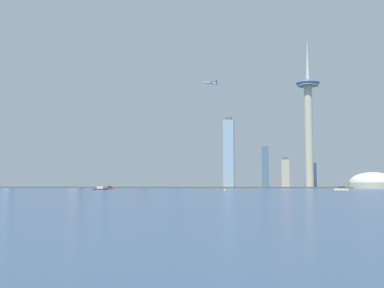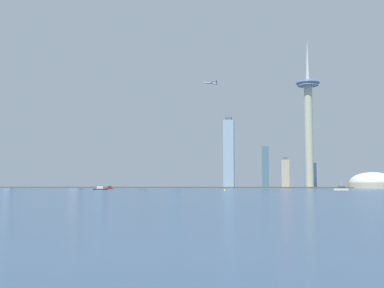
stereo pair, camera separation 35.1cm
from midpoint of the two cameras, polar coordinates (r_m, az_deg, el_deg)
name	(u,v)px [view 2 (the right image)]	position (r m, az deg, el deg)	size (l,w,h in m)	color
ground_plane	(42,192)	(461.54, -16.72, -5.24)	(6000.00, 6000.00, 0.00)	#355071
waterfront_pier	(170,187)	(964.98, -2.49, -4.96)	(876.80, 62.57, 2.60)	#585853
observation_tower	(308,112)	(959.93, 13.13, 3.60)	(44.21, 44.21, 282.06)	beige
stadium_dome	(372,183)	(947.97, 19.89, -4.22)	(83.87, 83.87, 36.73)	#BFB894
skyscraper_0	(311,175)	(988.99, 13.40, -3.51)	(24.67, 16.30, 62.99)	#7899C5
skyscraper_1	(285,173)	(961.86, 10.60, -3.32)	(14.45, 21.76, 58.25)	#BAB49A
skyscraper_2	(142,177)	(1057.12, -5.67, -3.77)	(15.62, 13.52, 51.27)	slate
skyscraper_3	(265,167)	(936.20, 8.37, -2.65)	(12.17, 25.48, 76.91)	slate
skyscraper_4	(101,162)	(1108.83, -10.28, -2.08)	(17.44, 25.19, 109.91)	#829BB6
skyscraper_5	(175,161)	(1072.09, -1.88, -1.89)	(13.00, 18.83, 116.16)	#5D8BA2
skyscraper_6	(286,154)	(1033.38, 10.65, -1.07)	(23.77, 17.38, 142.87)	#AB8D90
skyscraper_7	(76,166)	(1116.07, -13.05, -2.46)	(21.77, 27.75, 112.52)	#B8B1AB
skyscraper_8	(229,154)	(946.76, 4.24, -1.09)	(19.40, 24.17, 133.78)	#92B0C4
skyscraper_9	(10,156)	(1083.67, -20.03, -1.35)	(12.36, 22.58, 132.87)	#B0C2CD
boat_0	(342,189)	(579.28, 16.71, -4.92)	(16.44, 10.72, 10.41)	beige
boat_1	(110,188)	(755.82, -9.35, -4.96)	(11.05, 8.30, 4.39)	red
boat_3	(100,189)	(637.50, -10.40, -5.01)	(18.23, 7.07, 4.11)	black
channel_buoy_0	(225,190)	(519.16, 3.75, -5.20)	(1.87, 1.87, 2.47)	yellow
channel_buoy_2	(217,189)	(626.26, 2.87, -5.13)	(1.24, 1.24, 2.04)	#E54C19
airplane	(210,83)	(967.72, 2.12, 6.96)	(27.48, 25.94, 8.22)	#ADB0BF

